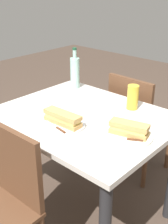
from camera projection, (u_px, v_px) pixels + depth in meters
The scene contains 14 objects.
ground_plane at pixel (84, 211), 2.06m from camera, with size 8.00×8.00×0.00m, color #47382D.
dining_table at pixel (84, 133), 1.80m from camera, with size 1.04×0.83×0.76m.
chair_far at pixel (1, 201), 1.45m from camera, with size 0.41×0.41×0.86m.
chair_near at pixel (135, 120), 2.27m from camera, with size 0.41×0.41×0.86m.
plate_near at pixel (63, 125), 1.62m from camera, with size 0.25×0.25×0.01m, color white.
baguette_sandwich_near at pixel (63, 118), 1.60m from camera, with size 0.23×0.08×0.07m.
knife_near at pixel (57, 127), 1.56m from camera, with size 0.18×0.04×0.01m.
plate_far at pixel (129, 136), 1.50m from camera, with size 0.25×0.25×0.01m, color silver.
baguette_sandwich_far at pixel (129, 129), 1.49m from camera, with size 0.21×0.12×0.07m.
knife_far at pixel (127, 139), 1.45m from camera, with size 0.16×0.10×0.01m.
water_bottle at pixel (75, 72), 2.13m from camera, with size 0.07×0.07×0.30m.
beer_glass at pixel (133, 97), 1.80m from camera, with size 0.07×0.07×0.15m, color gold.
olive_bowl at pixel (167, 125), 1.60m from camera, with size 0.10×0.10×0.03m, color silver.
paper_napkin at pixel (98, 114), 1.75m from camera, with size 0.14×0.14×0.00m, color white.
Camera 1 is at (-1.06, 1.16, 1.51)m, focal length 46.51 mm.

